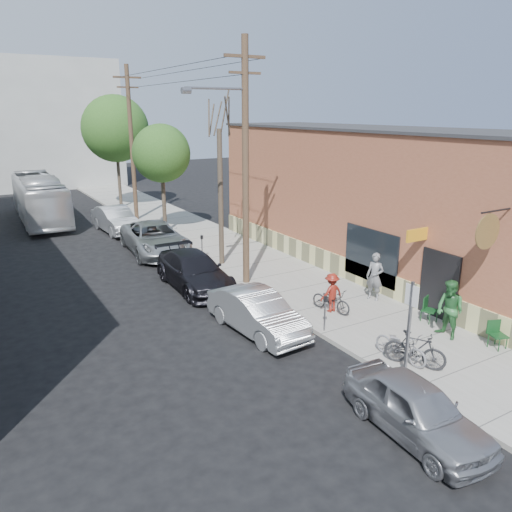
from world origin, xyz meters
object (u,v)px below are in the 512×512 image
car_2 (194,271)px  parking_meter_far (202,243)px  tree_leafy_far (115,129)px  car_4 (116,220)px  car_3 (155,238)px  utility_pole_near (244,160)px  bus (40,199)px  car_1 (257,313)px  patio_chair_a (429,310)px  parked_bike_a (415,349)px  tree_bare (221,198)px  parking_meter_near (325,308)px  patron_grey (375,276)px  cyclist (332,293)px  parked_bike_b (401,346)px  sign_post (409,320)px  tree_leafy_mid (161,154)px  patron_green (450,310)px  patio_chair_b (498,335)px

car_2 → parking_meter_far: bearing=61.2°
parking_meter_far → tree_leafy_far: tree_leafy_far is taller
car_4 → car_3: bearing=-89.1°
utility_pole_near → bus: bearing=106.6°
bus → car_1: bearing=-79.3°
patio_chair_a → car_1: size_ratio=0.20×
patio_chair_a → car_3: 14.80m
parked_bike_a → car_3: (-2.17, 15.87, 0.13)m
tree_bare → car_2: (-2.41, -2.14, -2.61)m
parking_meter_near → patron_grey: size_ratio=0.65×
cyclist → parked_bike_b: cyclist is taller
sign_post → patron_grey: sign_post is taller
bus → utility_pole_near: bearing=-71.5°
patio_chair_a → car_3: (-5.08, 13.90, 0.23)m
car_1 → parking_meter_far: bearing=73.4°
parking_meter_far → car_4: size_ratio=0.26×
sign_post → tree_leafy_mid: 20.10m
car_3 → car_2: bearing=-89.1°
parking_meter_far → car_2: 3.72m
patio_chair_a → patron_grey: size_ratio=0.46×
parked_bike_b → car_2: car_2 is taller
utility_pole_near → car_2: utility_pole_near is taller
tree_bare → patron_grey: 8.29m
patron_green → tree_bare: bearing=-162.8°
sign_post → utility_pole_near: (0.04, 9.22, 3.58)m
parking_meter_near → car_3: car_3 is taller
car_4 → bus: 6.87m
patio_chair_b → utility_pole_near: bearing=132.3°
patron_grey → patron_green: size_ratio=0.96×
car_3 → cyclist: bearing=-71.7°
parked_bike_a → parked_bike_b: 0.48m
patron_green → bus: bus is taller
utility_pole_near → tree_leafy_far: 20.04m
cyclist → bus: bearing=-75.4°
parking_meter_far → car_2: size_ratio=0.24×
sign_post → car_3: 16.20m
patio_chair_a → bus: bearing=87.2°
car_3 → car_4: (-0.44, 5.83, -0.03)m
patio_chair_b → parking_meter_near: bearing=156.2°
parking_meter_far → patio_chair_a: (3.63, -11.11, -0.39)m
patron_green → parked_bike_a: patron_green is taller
tree_bare → cyclist: tree_bare is taller
cyclist → car_1: (-3.13, 0.14, -0.17)m
tree_leafy_far → car_2: size_ratio=1.62×
tree_leafy_mid → patron_grey: 15.78m
parking_meter_far → patio_chair_a: parking_meter_far is taller
tree_leafy_mid → car_3: 5.89m
bus → sign_post: bearing=-76.9°
patio_chair_a → parked_bike_a: size_ratio=0.49×
parking_meter_near → car_4: bearing=95.8°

